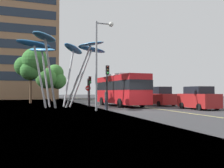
{
  "coord_description": "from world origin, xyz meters",
  "views": [
    {
      "loc": [
        -9.16,
        -19.24,
        1.64
      ],
      "look_at": [
        -0.8,
        5.9,
        2.5
      ],
      "focal_mm": 38.39,
      "sensor_mm": 36.0,
      "label": 1
    }
  ],
  "objects_px": {
    "car_parked_near": "(198,99)",
    "car_side_street": "(120,95)",
    "car_parked_far": "(134,96)",
    "no_entry_sign": "(88,92)",
    "street_lamp": "(100,53)",
    "traffic_light_kerb_far": "(90,85)",
    "red_bus": "(121,89)",
    "traffic_light_kerb_near": "(107,78)",
    "car_far_side": "(110,95)",
    "traffic_light_island_mid": "(89,86)",
    "pedestrian": "(106,99)",
    "leaf_sculpture": "(59,50)",
    "car_parked_mid": "(160,97)"
  },
  "relations": [
    {
      "from": "car_far_side",
      "to": "car_parked_near",
      "type": "bearing_deg",
      "value": -89.23
    },
    {
      "from": "red_bus",
      "to": "pedestrian",
      "type": "relative_size",
      "value": 5.41
    },
    {
      "from": "red_bus",
      "to": "no_entry_sign",
      "type": "bearing_deg",
      "value": 167.89
    },
    {
      "from": "car_parked_near",
      "to": "car_far_side",
      "type": "xyz_separation_m",
      "value": [
        -0.35,
        25.9,
        0.04
      ]
    },
    {
      "from": "car_parked_near",
      "to": "street_lamp",
      "type": "distance_m",
      "value": 10.07
    },
    {
      "from": "car_parked_near",
      "to": "traffic_light_island_mid",
      "type": "bearing_deg",
      "value": 132.69
    },
    {
      "from": "traffic_light_kerb_near",
      "to": "car_parked_near",
      "type": "distance_m",
      "value": 8.78
    },
    {
      "from": "red_bus",
      "to": "car_far_side",
      "type": "bearing_deg",
      "value": 75.88
    },
    {
      "from": "red_bus",
      "to": "traffic_light_kerb_near",
      "type": "distance_m",
      "value": 6.39
    },
    {
      "from": "car_parked_near",
      "to": "car_parked_mid",
      "type": "xyz_separation_m",
      "value": [
        -0.33,
        6.52,
        0.03
      ]
    },
    {
      "from": "red_bus",
      "to": "car_parked_near",
      "type": "xyz_separation_m",
      "value": [
        5.09,
        -7.06,
        -1.0
      ]
    },
    {
      "from": "traffic_light_kerb_near",
      "to": "car_parked_mid",
      "type": "distance_m",
      "value": 9.61
    },
    {
      "from": "car_parked_far",
      "to": "car_side_street",
      "type": "relative_size",
      "value": 0.93
    },
    {
      "from": "car_parked_near",
      "to": "car_side_street",
      "type": "height_order",
      "value": "car_side_street"
    },
    {
      "from": "pedestrian",
      "to": "car_side_street",
      "type": "bearing_deg",
      "value": 65.84
    },
    {
      "from": "traffic_light_kerb_near",
      "to": "traffic_light_kerb_far",
      "type": "distance_m",
      "value": 5.9
    },
    {
      "from": "street_lamp",
      "to": "traffic_light_island_mid",
      "type": "bearing_deg",
      "value": 84.72
    },
    {
      "from": "leaf_sculpture",
      "to": "traffic_light_kerb_near",
      "type": "bearing_deg",
      "value": -56.29
    },
    {
      "from": "red_bus",
      "to": "car_parked_mid",
      "type": "relative_size",
      "value": 2.21
    },
    {
      "from": "leaf_sculpture",
      "to": "pedestrian",
      "type": "xyz_separation_m",
      "value": [
        3.93,
        -4.33,
        -5.18
      ]
    },
    {
      "from": "leaf_sculpture",
      "to": "car_parked_far",
      "type": "xyz_separation_m",
      "value": [
        11.51,
        6.58,
        -5.03
      ]
    },
    {
      "from": "street_lamp",
      "to": "no_entry_sign",
      "type": "distance_m",
      "value": 7.31
    },
    {
      "from": "red_bus",
      "to": "pedestrian",
      "type": "bearing_deg",
      "value": -125.8
    },
    {
      "from": "traffic_light_kerb_far",
      "to": "car_parked_far",
      "type": "xyz_separation_m",
      "value": [
        8.09,
        6.18,
        -1.38
      ]
    },
    {
      "from": "street_lamp",
      "to": "no_entry_sign",
      "type": "height_order",
      "value": "street_lamp"
    },
    {
      "from": "traffic_light_kerb_far",
      "to": "no_entry_sign",
      "type": "bearing_deg",
      "value": 113.21
    },
    {
      "from": "car_side_street",
      "to": "red_bus",
      "type": "bearing_deg",
      "value": -109.74
    },
    {
      "from": "car_parked_far",
      "to": "car_side_street",
      "type": "height_order",
      "value": "car_parked_far"
    },
    {
      "from": "car_parked_far",
      "to": "no_entry_sign",
      "type": "height_order",
      "value": "no_entry_sign"
    },
    {
      "from": "red_bus",
      "to": "car_side_street",
      "type": "relative_size",
      "value": 2.34
    },
    {
      "from": "leaf_sculpture",
      "to": "traffic_light_kerb_near",
      "type": "height_order",
      "value": "leaf_sculpture"
    },
    {
      "from": "car_side_street",
      "to": "no_entry_sign",
      "type": "xyz_separation_m",
      "value": [
        -8.3,
        -12.06,
        0.56
      ]
    },
    {
      "from": "leaf_sculpture",
      "to": "car_parked_near",
      "type": "height_order",
      "value": "leaf_sculpture"
    },
    {
      "from": "red_bus",
      "to": "car_parked_near",
      "type": "relative_size",
      "value": 2.4
    },
    {
      "from": "traffic_light_kerb_far",
      "to": "leaf_sculpture",
      "type": "bearing_deg",
      "value": -173.44
    },
    {
      "from": "traffic_light_island_mid",
      "to": "car_parked_far",
      "type": "height_order",
      "value": "traffic_light_island_mid"
    },
    {
      "from": "traffic_light_island_mid",
      "to": "pedestrian",
      "type": "height_order",
      "value": "traffic_light_island_mid"
    },
    {
      "from": "traffic_light_kerb_near",
      "to": "pedestrian",
      "type": "bearing_deg",
      "value": 76.87
    },
    {
      "from": "traffic_light_island_mid",
      "to": "pedestrian",
      "type": "bearing_deg",
      "value": -87.47
    },
    {
      "from": "car_parked_near",
      "to": "car_parked_mid",
      "type": "height_order",
      "value": "car_parked_mid"
    },
    {
      "from": "car_parked_near",
      "to": "pedestrian",
      "type": "height_order",
      "value": "car_parked_near"
    },
    {
      "from": "leaf_sculpture",
      "to": "traffic_light_kerb_near",
      "type": "relative_size",
      "value": 2.5
    },
    {
      "from": "red_bus",
      "to": "car_far_side",
      "type": "relative_size",
      "value": 2.23
    },
    {
      "from": "traffic_light_island_mid",
      "to": "car_parked_near",
      "type": "relative_size",
      "value": 0.78
    },
    {
      "from": "traffic_light_kerb_far",
      "to": "car_parked_mid",
      "type": "relative_size",
      "value": 0.76
    },
    {
      "from": "no_entry_sign",
      "to": "car_parked_mid",
      "type": "bearing_deg",
      "value": -8.93
    },
    {
      "from": "street_lamp",
      "to": "traffic_light_kerb_far",
      "type": "bearing_deg",
      "value": 85.42
    },
    {
      "from": "leaf_sculpture",
      "to": "car_side_street",
      "type": "distance_m",
      "value": 17.97
    },
    {
      "from": "red_bus",
      "to": "leaf_sculpture",
      "type": "xyz_separation_m",
      "value": [
        -6.98,
        0.09,
        4.08
      ]
    },
    {
      "from": "leaf_sculpture",
      "to": "car_parked_mid",
      "type": "height_order",
      "value": "leaf_sculpture"
    }
  ]
}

